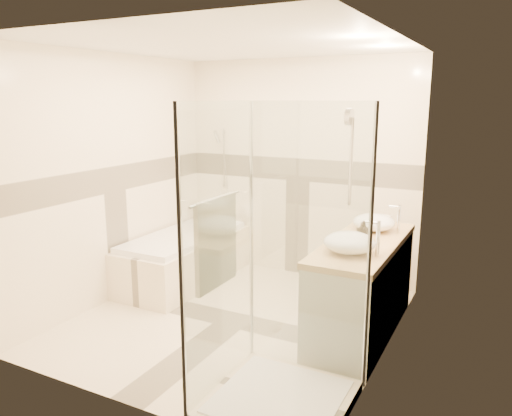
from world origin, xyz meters
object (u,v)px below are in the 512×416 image
at_px(vessel_sink_near, 374,222).
at_px(amenity_bottle_b, 363,231).
at_px(bathtub, 185,255).
at_px(shower_enclosure, 269,330).
at_px(amenity_bottle_a, 361,232).
at_px(vanity, 362,287).
at_px(vessel_sink_far, 349,242).

xyz_separation_m(vessel_sink_near, amenity_bottle_b, (0.00, -0.36, 0.01)).
distance_m(bathtub, shower_enclosure, 2.47).
height_order(vessel_sink_near, amenity_bottle_b, amenity_bottle_b).
bearing_deg(amenity_bottle_a, bathtub, 169.77).
relative_size(vanity, vessel_sink_far, 3.92).
relative_size(vanity, amenity_bottle_b, 9.75).
height_order(vanity, amenity_bottle_b, amenity_bottle_b).
height_order(bathtub, amenity_bottle_b, amenity_bottle_b).
xyz_separation_m(bathtub, vessel_sink_far, (2.13, -0.72, 0.63)).
xyz_separation_m(bathtub, vessel_sink_near, (2.13, 0.05, 0.62)).
xyz_separation_m(bathtub, amenity_bottle_b, (2.13, -0.31, 0.63)).
height_order(bathtub, vanity, vanity).
relative_size(shower_enclosure, amenity_bottle_b, 12.28).
xyz_separation_m(vanity, amenity_bottle_b, (-0.02, 0.04, 0.51)).
bearing_deg(vessel_sink_near, vanity, -87.14).
bearing_deg(vanity, bathtub, 170.75).
distance_m(vanity, shower_enclosure, 1.31).
bearing_deg(vessel_sink_near, amenity_bottle_a, -90.00).
bearing_deg(amenity_bottle_b, vessel_sink_near, 90.00).
bearing_deg(shower_enclosure, vanity, 77.03).
bearing_deg(vessel_sink_near, shower_enclosure, -99.27).
bearing_deg(vessel_sink_far, shower_enclosure, -106.90).
relative_size(vanity, vessel_sink_near, 4.20).
bearing_deg(bathtub, amenity_bottle_a, -10.23).
bearing_deg(bathtub, vanity, -9.25).
height_order(shower_enclosure, vessel_sink_far, shower_enclosure).
bearing_deg(vanity, vessel_sink_far, -93.07).
xyz_separation_m(bathtub, vanity, (2.15, -0.35, 0.12)).
relative_size(vessel_sink_far, amenity_bottle_a, 2.44).
relative_size(vessel_sink_far, amenity_bottle_b, 2.48).
bearing_deg(shower_enclosure, vessel_sink_near, 80.73).
relative_size(bathtub, amenity_bottle_b, 10.23).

